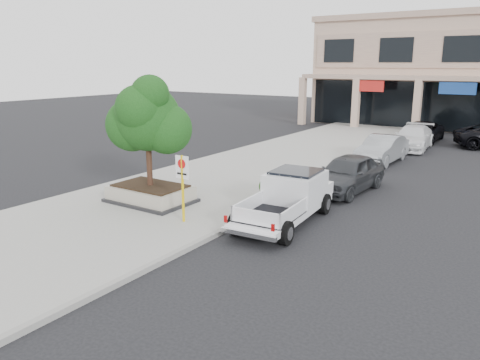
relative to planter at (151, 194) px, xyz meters
name	(u,v)px	position (x,y,z in m)	size (l,w,h in m)	color
ground	(260,244)	(5.68, -1.11, -0.48)	(120.00, 120.00, 0.00)	black
sidewalk	(227,179)	(0.18, 4.89, -0.40)	(8.00, 52.00, 0.15)	gray
curb	(302,191)	(4.13, 4.89, -0.40)	(0.20, 52.00, 0.15)	gray
planter	(151,194)	(0.00, 0.00, 0.00)	(3.20, 2.20, 0.68)	black
planter_tree	(153,118)	(0.13, 0.15, 2.94)	(2.90, 2.55, 4.00)	black
no_parking_sign	(182,179)	(2.61, -1.10, 1.16)	(0.55, 0.09, 2.30)	yellow
hedge	(272,187)	(3.69, 3.07, 0.14)	(1.10, 0.99, 0.94)	#154112
pickup_truck	(284,200)	(5.33, 1.02, 0.38)	(2.01, 5.42, 1.71)	white
curb_car_a	(347,173)	(5.60, 6.24, 0.32)	(1.88, 4.66, 1.59)	#303236
curb_car_b	(382,149)	(4.99, 13.07, 0.28)	(1.61, 4.61, 1.52)	#9B9EA2
curb_car_c	(413,138)	(5.32, 18.46, 0.27)	(2.09, 5.15, 1.49)	white
curb_car_d	(422,132)	(5.08, 21.92, 0.22)	(2.32, 5.02, 1.40)	black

